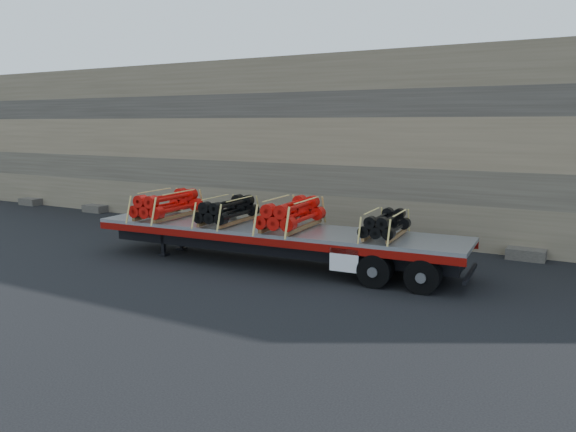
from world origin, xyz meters
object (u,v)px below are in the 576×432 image
Objects in this scene: bundle_midfront at (228,211)px; trailer at (273,246)px; bundle_front at (167,205)px; bundle_midrear at (291,215)px; bundle_rear at (385,225)px.

trailer is at bearing 0.00° from bundle_midfront.
bundle_midrear is at bearing 0.00° from bundle_front.
bundle_front is at bearing 180.00° from trailer.
bundle_rear is (3.57, 0.24, 0.95)m from trailer.
bundle_midfront is at bearing -0.00° from bundle_front.
bundle_midfront is at bearing 180.00° from bundle_rear.
bundle_rear is (7.61, 0.52, -0.09)m from bundle_front.
bundle_midfront reaches higher than trailer.
bundle_midfront is at bearing -180.00° from trailer.
bundle_midrear is (0.64, 0.04, 1.04)m from trailer.
bundle_front is 1.25× the size of bundle_rear.
bundle_midrear is (4.67, 0.32, 0.00)m from bundle_front.
bundle_midfront is 0.90× the size of bundle_midrear.
bundle_midrear is 1.26× the size of bundle_rear.
bundle_front is 7.63m from bundle_rear.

